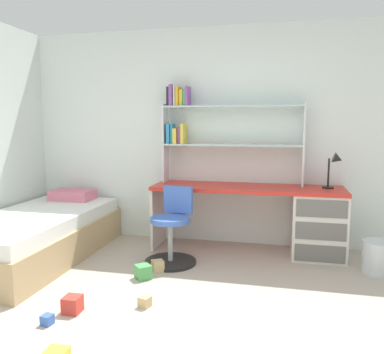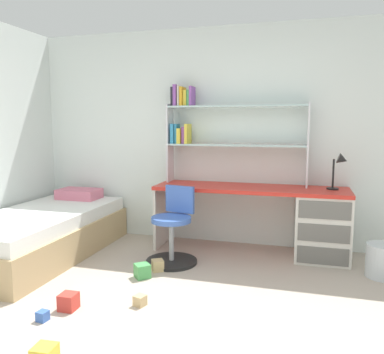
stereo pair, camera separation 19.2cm
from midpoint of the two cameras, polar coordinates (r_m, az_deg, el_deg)
name	(u,v)px [view 2 (the right image)]	position (r m, az deg, el deg)	size (l,w,h in m)	color
room_shell	(76,140)	(3.77, -15.22, 5.23)	(5.79, 6.03, 2.50)	silver
desk	(302,219)	(4.31, 17.00, -5.90)	(2.06, 0.57, 0.73)	red
bookshelf_hutch	(215,125)	(4.45, 4.57, 7.53)	(1.58, 0.22, 1.12)	silver
desk_lamp	(340,166)	(4.26, 22.07, 1.56)	(0.20, 0.17, 0.38)	black
swivel_chair	(173,233)	(3.99, -1.43, -8.26)	(0.52, 0.52, 0.77)	black
bed_platform	(41,233)	(4.47, -20.06, -7.76)	(1.03, 2.05, 0.60)	tan
waste_bin	(382,261)	(4.09, 27.33, -10.85)	(0.29, 0.29, 0.31)	silver
toy_block_green_1	(142,271)	(3.69, -5.76, -13.51)	(0.13, 0.13, 0.13)	#479E51
toy_block_red_2	(69,302)	(3.21, -15.92, -17.13)	(0.12, 0.12, 0.12)	red
toy_block_blue_3	(43,316)	(3.11, -19.29, -18.65)	(0.07, 0.07, 0.07)	#3860B7
toy_block_natural_4	(140,301)	(3.18, -5.83, -17.55)	(0.08, 0.08, 0.08)	tan
toy_block_natural_5	(158,265)	(3.84, -3.59, -12.77)	(0.11, 0.11, 0.11)	tan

